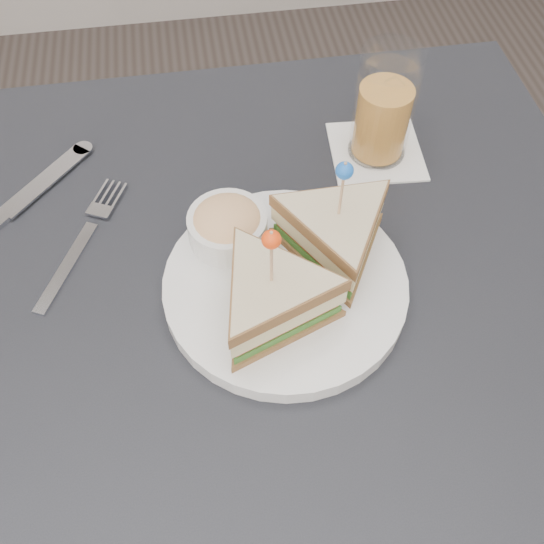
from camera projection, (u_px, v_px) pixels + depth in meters
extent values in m
plane|color=#3F3833|center=(268.00, 507.00, 1.22)|extent=(3.50, 3.50, 0.00)
cube|color=black|center=(264.00, 318.00, 0.62)|extent=(0.80, 0.80, 0.03)
cylinder|color=black|center=(46.00, 287.00, 1.09)|extent=(0.04, 0.04, 0.72)
cylinder|color=black|center=(420.00, 240.00, 1.16)|extent=(0.04, 0.04, 0.72)
cylinder|color=white|center=(285.00, 287.00, 0.62)|extent=(0.28, 0.28, 0.01)
cylinder|color=white|center=(285.00, 282.00, 0.61)|extent=(0.28, 0.28, 0.00)
cylinder|color=tan|center=(271.00, 261.00, 0.51)|extent=(0.00, 0.00, 0.08)
sphere|color=#F3400F|center=(271.00, 240.00, 0.49)|extent=(0.02, 0.02, 0.02)
cylinder|color=tan|center=(341.00, 193.00, 0.56)|extent=(0.00, 0.00, 0.08)
sphere|color=blue|center=(345.00, 171.00, 0.53)|extent=(0.02, 0.02, 0.02)
cylinder|color=white|center=(228.00, 229.00, 0.63)|extent=(0.09, 0.09, 0.04)
ellipsoid|color=#E0B772|center=(227.00, 221.00, 0.62)|extent=(0.08, 0.08, 0.03)
cube|color=silver|center=(67.00, 267.00, 0.64)|extent=(0.06, 0.12, 0.00)
cube|color=silver|center=(100.00, 211.00, 0.68)|extent=(0.03, 0.03, 0.00)
cube|color=#B8BBC4|center=(45.00, 180.00, 0.71)|extent=(0.10, 0.11, 0.00)
cylinder|color=#B8BBC4|center=(83.00, 148.00, 0.74)|extent=(0.03, 0.03, 0.00)
cube|color=white|center=(376.00, 151.00, 0.74)|extent=(0.12, 0.12, 0.00)
cylinder|color=#CD8A39|center=(382.00, 120.00, 0.70)|extent=(0.07, 0.07, 0.09)
cylinder|color=white|center=(385.00, 106.00, 0.68)|extent=(0.07, 0.07, 0.14)
cube|color=white|center=(394.00, 88.00, 0.67)|extent=(0.02, 0.02, 0.02)
cube|color=white|center=(378.00, 99.00, 0.67)|extent=(0.02, 0.02, 0.02)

